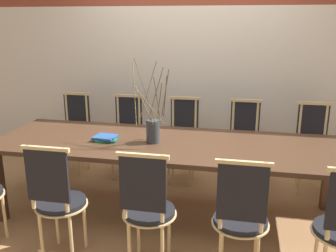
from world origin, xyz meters
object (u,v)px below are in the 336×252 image
chair_far_center (182,137)px  book_stack (106,138)px  vase_centerpiece (153,128)px  chair_near_center (147,206)px  dining_table (168,150)px

chair_far_center → book_stack: (-0.56, -0.90, 0.23)m
chair_far_center → vase_centerpiece: bearing=81.7°
chair_near_center → vase_centerpiece: (-0.15, 0.80, 0.34)m
book_stack → vase_centerpiece: bearing=3.6°
dining_table → chair_far_center: chair_far_center is taller
dining_table → chair_near_center: chair_near_center is taller
dining_table → chair_far_center: size_ratio=3.34×
dining_table → book_stack: book_stack is taller
chair_near_center → chair_far_center: 1.67m
dining_table → vase_centerpiece: vase_centerpiece is taller
dining_table → book_stack: size_ratio=14.27×
book_stack → chair_far_center: bearing=58.0°
dining_table → vase_centerpiece: bearing=-164.2°
chair_far_center → book_stack: size_ratio=4.27×
vase_centerpiece → chair_near_center: bearing=-79.2°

